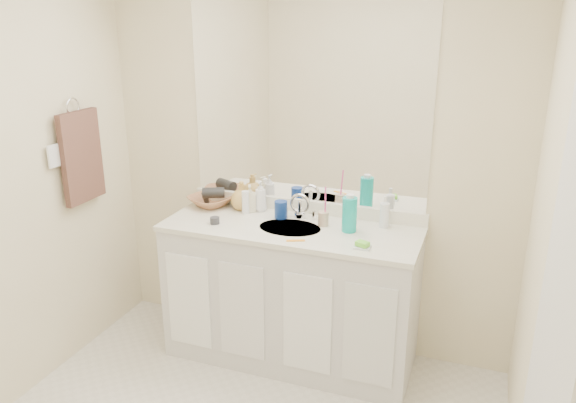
{
  "coord_description": "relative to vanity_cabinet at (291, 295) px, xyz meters",
  "views": [
    {
      "loc": [
        1.05,
        -1.87,
        2.07
      ],
      "look_at": [
        0.0,
        0.97,
        1.05
      ],
      "focal_mm": 35.0,
      "sensor_mm": 36.0,
      "label": 1
    }
  ],
  "objects": [
    {
      "name": "faucet",
      "position": [
        0.0,
        0.16,
        0.51
      ],
      "size": [
        0.02,
        0.02,
        0.11
      ],
      "primitive_type": "cylinder",
      "color": "silver",
      "rests_on": "countertop"
    },
    {
      "name": "clear_pump_bottle",
      "position": [
        0.51,
        0.18,
        0.53
      ],
      "size": [
        0.07,
        0.07,
        0.15
      ],
      "primitive_type": "cylinder",
      "rotation": [
        0.0,
        0.0,
        0.41
      ],
      "color": "white",
      "rests_on": "countertop"
    },
    {
      "name": "door",
      "position": [
        1.29,
        -1.32,
        0.57
      ],
      "size": [
        0.02,
        0.82,
        2.0
      ],
      "primitive_type": "cube",
      "color": "white",
      "rests_on": "floor"
    },
    {
      "name": "hand_towel",
      "position": [
        -1.25,
        -0.25,
        0.82
      ],
      "size": [
        0.04,
        0.32,
        0.55
      ],
      "primitive_type": "cube",
      "color": "#3B251F",
      "rests_on": "towel_ring"
    },
    {
      "name": "mouthwash_bottle",
      "position": [
        0.34,
        0.05,
        0.56
      ],
      "size": [
        0.09,
        0.09,
        0.2
      ],
      "primitive_type": "cylinder",
      "rotation": [
        0.0,
        0.0,
        -0.01
      ],
      "color": "#0EB0A7",
      "rests_on": "countertop"
    },
    {
      "name": "green_soap",
      "position": [
        0.47,
        -0.17,
        0.48
      ],
      "size": [
        0.08,
        0.07,
        0.02
      ],
      "primitive_type": "cube",
      "rotation": [
        0.0,
        0.0,
        -0.37
      ],
      "color": "#75E738",
      "rests_on": "soap_dish"
    },
    {
      "name": "wall_back",
      "position": [
        0.0,
        0.28,
        0.77
      ],
      "size": [
        2.6,
        0.02,
        2.4
      ],
      "primitive_type": "cube",
      "color": "#F8EBC2",
      "rests_on": "floor"
    },
    {
      "name": "soap_bottle_yellow",
      "position": [
        -0.4,
        0.18,
        0.55
      ],
      "size": [
        0.19,
        0.19,
        0.18
      ],
      "primitive_type": "imported",
      "rotation": [
        0.0,
        0.0,
        0.42
      ],
      "color": "tan",
      "rests_on": "countertop"
    },
    {
      "name": "toothbrush",
      "position": [
        0.18,
        0.08,
        0.6
      ],
      "size": [
        0.02,
        0.04,
        0.19
      ],
      "primitive_type": "cylinder",
      "rotation": [
        0.14,
        0.0,
        0.25
      ],
      "color": "#FD4299",
      "rests_on": "tan_cup"
    },
    {
      "name": "vanity_cabinet",
      "position": [
        0.0,
        0.0,
        0.0
      ],
      "size": [
        1.5,
        0.55,
        0.85
      ],
      "primitive_type": "cube",
      "color": "silver",
      "rests_on": "floor"
    },
    {
      "name": "switch_plate",
      "position": [
        -1.27,
        -0.45,
        0.88
      ],
      "size": [
        0.01,
        0.08,
        0.13
      ],
      "primitive_type": "cube",
      "color": "white",
      "rests_on": "wall_left"
    },
    {
      "name": "towel_ring",
      "position": [
        -1.27,
        -0.25,
        1.12
      ],
      "size": [
        0.01,
        0.11,
        0.11
      ],
      "primitive_type": "torus",
      "rotation": [
        0.0,
        1.57,
        0.0
      ],
      "color": "silver",
      "rests_on": "wall_left"
    },
    {
      "name": "soap_bottle_cream",
      "position": [
        -0.34,
        0.17,
        0.54
      ],
      "size": [
        0.1,
        0.1,
        0.17
      ],
      "primitive_type": "imported",
      "rotation": [
        0.0,
        0.0,
        0.39
      ],
      "color": "#F1EBC5",
      "rests_on": "countertop"
    },
    {
      "name": "tan_cup",
      "position": [
        0.17,
        0.08,
        0.5
      ],
      "size": [
        0.08,
        0.08,
        0.08
      ],
      "primitive_type": "cylinder",
      "rotation": [
        0.0,
        0.0,
        0.27
      ],
      "color": "#C9AB8D",
      "rests_on": "countertop"
    },
    {
      "name": "sink_basin",
      "position": [
        0.0,
        -0.02,
        0.44
      ],
      "size": [
        0.37,
        0.37,
        0.02
      ],
      "primitive_type": "cylinder",
      "color": "beige",
      "rests_on": "countertop"
    },
    {
      "name": "wall_right",
      "position": [
        1.3,
        -1.02,
        0.77
      ],
      "size": [
        0.02,
        2.6,
        2.4
      ],
      "primitive_type": "cube",
      "color": "#F8EBC2",
      "rests_on": "floor"
    },
    {
      "name": "dark_jar",
      "position": [
        -0.44,
        -0.12,
        0.47
      ],
      "size": [
        0.07,
        0.07,
        0.04
      ],
      "primitive_type": "cylinder",
      "rotation": [
        0.0,
        0.0,
        -0.41
      ],
      "color": "#323238",
      "rests_on": "countertop"
    },
    {
      "name": "blue_mug",
      "position": [
        -0.11,
        0.11,
        0.51
      ],
      "size": [
        0.09,
        0.09,
        0.11
      ],
      "primitive_type": "cylinder",
      "rotation": [
        0.0,
        0.0,
        0.21
      ],
      "color": "navy",
      "rests_on": "countertop"
    },
    {
      "name": "countertop",
      "position": [
        0.0,
        0.0,
        0.44
      ],
      "size": [
        1.52,
        0.57,
        0.03
      ],
      "primitive_type": "cube",
      "color": "white",
      "rests_on": "vanity_cabinet"
    },
    {
      "name": "orange_comb",
      "position": [
        0.1,
        -0.2,
        0.46
      ],
      "size": [
        0.1,
        0.06,
        0.0
      ],
      "primitive_type": "cube",
      "rotation": [
        0.0,
        0.0,
        0.4
      ],
      "color": "orange",
      "rests_on": "countertop"
    },
    {
      "name": "wicker_basket",
      "position": [
        -0.61,
        0.17,
        0.49
      ],
      "size": [
        0.35,
        0.35,
        0.07
      ],
      "primitive_type": "imported",
      "rotation": [
        0.0,
        0.0,
        -0.37
      ],
      "color": "#9E6340",
      "rests_on": "countertop"
    },
    {
      "name": "mirror",
      "position": [
        0.0,
        0.27,
        1.14
      ],
      "size": [
        1.48,
        0.01,
        1.2
      ],
      "primitive_type": "cube",
      "color": "white",
      "rests_on": "wall_back"
    },
    {
      "name": "backsplash",
      "position": [
        0.0,
        0.26,
        0.5
      ],
      "size": [
        1.52,
        0.03,
        0.08
      ],
      "primitive_type": "cube",
      "color": "white",
      "rests_on": "countertop"
    },
    {
      "name": "soap_dish",
      "position": [
        0.47,
        -0.17,
        0.46
      ],
      "size": [
        0.09,
        0.07,
        0.01
      ],
      "primitive_type": "cube",
      "rotation": [
        0.0,
        0.0,
        -0.01
      ],
      "color": "silver",
      "rests_on": "countertop"
    },
    {
      "name": "hair_dryer",
      "position": [
        -0.59,
        0.17,
        0.54
      ],
      "size": [
        0.16,
        0.12,
        0.07
      ],
      "primitive_type": "cylinder",
      "rotation": [
        0.0,
        1.57,
        0.42
      ],
      "color": "black",
      "rests_on": "wicker_basket"
    },
    {
      "name": "extra_white_bottle",
      "position": [
        -0.34,
        0.11,
        0.53
      ],
      "size": [
        0.06,
        0.06,
        0.14
      ],
      "primitive_type": "cylinder",
      "rotation": [
        0.0,
        0.0,
        0.38
      ],
      "color": "white",
      "rests_on": "countertop"
    },
    {
      "name": "soap_bottle_white",
      "position": [
        -0.27,
        0.19,
        0.55
      ],
      "size": [
        0.08,
        0.09,
        0.2
      ],
      "primitive_type": "imported",
      "rotation": [
        0.0,
        0.0,
        0.13
      ],
      "color": "white",
      "rests_on": "countertop"
    }
  ]
}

